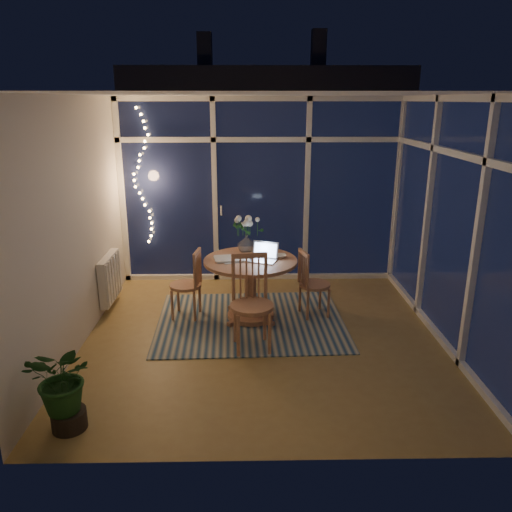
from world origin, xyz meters
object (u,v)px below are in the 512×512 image
chair_front (252,304)px  flower_vase (247,244)px  chair_left (185,284)px  chair_right (315,283)px  laptop (263,252)px  dining_table (251,289)px  potted_plant (65,387)px

chair_front → flower_vase: size_ratio=4.92×
chair_front → chair_left: bearing=126.6°
chair_right → laptop: 0.79m
chair_right → laptop: (-0.64, -0.14, 0.44)m
dining_table → chair_left: chair_left is taller
dining_table → chair_front: size_ratio=1.07×
laptop → dining_table: bearing=173.0°
laptop → chair_left: bearing=-167.8°
dining_table → chair_right: size_ratio=1.29×
chair_front → laptop: (0.13, 0.71, 0.35)m
chair_right → potted_plant: bearing=119.5°
chair_front → flower_vase: chair_front is taller
chair_right → chair_front: 1.15m
chair_front → laptop: chair_front is taller
laptop → chair_right: bearing=32.2°
laptop → potted_plant: size_ratio=0.41×
potted_plant → dining_table: bearing=54.8°
chair_left → chair_right: size_ratio=1.02×
dining_table → chair_right: bearing=5.0°
chair_left → potted_plant: 2.28m
laptop → flower_vase: laptop is taller
laptop → potted_plant: bearing=-108.7°
chair_left → chair_right: bearing=98.3°
chair_right → chair_front: bearing=123.4°
chair_left → dining_table: bearing=93.9°
dining_table → chair_left: (-0.78, 0.05, 0.06)m
chair_right → potted_plant: size_ratio=1.12×
laptop → chair_front: bearing=-80.6°
dining_table → chair_right: chair_right is taller
flower_vase → potted_plant: flower_vase is taller
chair_right → chair_left: bearing=76.2°
chair_right → chair_front: (-0.77, -0.85, 0.09)m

